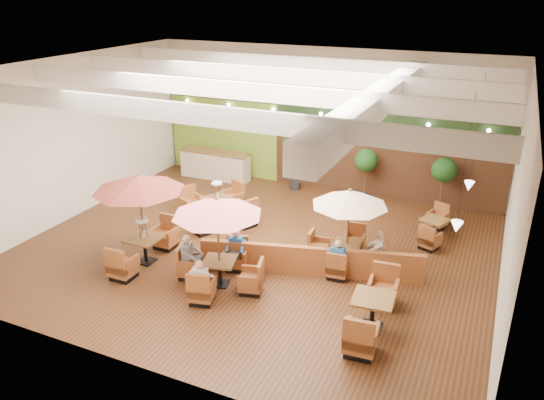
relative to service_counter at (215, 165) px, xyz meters
The scene contains 17 objects.
room 6.78m from the service_counter, 39.88° to the right, with size 14.04×14.00×5.52m.
service_counter is the anchor object (origin of this frame).
booth_divider 8.77m from the service_counter, 42.45° to the right, with size 6.30×0.18×0.87m, color brown.
table_0 7.59m from the service_counter, 76.12° to the right, with size 2.58×2.72×2.79m.
table_1 8.72m from the service_counter, 59.27° to the right, with size 2.66×2.66×2.60m.
table_2 8.79m from the service_counter, 34.09° to the right, with size 2.35×2.35×2.38m.
table_3 4.38m from the service_counter, 58.89° to the right, with size 3.01×3.01×1.61m.
table_4 11.57m from the service_counter, 41.31° to the right, with size 1.03×2.87×1.06m.
table_5 9.52m from the service_counter, 12.53° to the right, with size 0.97×2.38×0.84m.
topiary_0 3.76m from the service_counter, ahead, with size 1.04×1.04×2.43m.
topiary_1 6.44m from the service_counter, ahead, with size 0.87×0.87×2.01m.
topiary_2 9.21m from the service_counter, ahead, with size 0.88×0.88×2.04m.
diner_0 9.47m from the service_counter, 62.21° to the right, with size 0.42×0.36×0.79m.
diner_1 7.84m from the service_counter, 55.71° to the right, with size 0.41×0.36×0.76m.
diner_2 8.20m from the service_counter, 64.99° to the right, with size 0.42×0.46×0.84m.
diner_3 9.24m from the service_counter, 38.55° to the right, with size 0.36×0.30×0.72m.
diner_4 9.46m from the service_counter, 31.15° to the right, with size 0.37×0.42×0.79m.
Camera 1 is at (6.49, -13.21, 7.68)m, focal length 35.00 mm.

